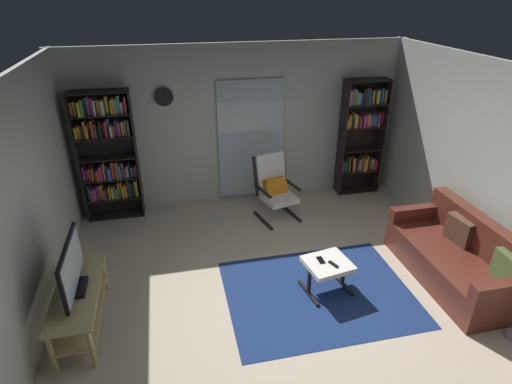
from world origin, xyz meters
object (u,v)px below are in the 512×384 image
at_px(television, 72,269).
at_px(cell_phone, 321,260).
at_px(tv_remote, 333,264).
at_px(wall_clock, 164,97).
at_px(ottoman, 327,267).
at_px(tv_stand, 80,303).
at_px(bookshelf_near_tv, 107,153).
at_px(lounge_armchair, 274,185).
at_px(bookshelf_near_sofa, 361,131).
at_px(leather_sofa, 457,258).

bearing_deg(television, cell_phone, 0.95).
bearing_deg(tv_remote, wall_clock, 99.45).
bearing_deg(tv_remote, cell_phone, 110.77).
distance_m(ottoman, wall_clock, 3.51).
height_order(tv_stand, bookshelf_near_tv, bookshelf_near_tv).
relative_size(television, lounge_armchair, 0.89).
relative_size(bookshelf_near_sofa, tv_remote, 13.94).
bearing_deg(leather_sofa, bookshelf_near_tv, 148.72).
bearing_deg(tv_stand, ottoman, 0.05).
xyz_separation_m(tv_remote, wall_clock, (-1.76, 2.73, 1.43)).
relative_size(leather_sofa, ottoman, 3.06).
xyz_separation_m(lounge_armchair, cell_phone, (0.08, -1.88, -0.11)).
relative_size(bookshelf_near_sofa, wall_clock, 6.92).
height_order(tv_stand, bookshelf_near_sofa, bookshelf_near_sofa).
height_order(bookshelf_near_sofa, ottoman, bookshelf_near_sofa).
relative_size(tv_stand, ottoman, 2.18).
bearing_deg(wall_clock, bookshelf_near_tv, -169.33).
distance_m(tv_remote, wall_clock, 3.55).
height_order(television, ottoman, television).
xyz_separation_m(television, ottoman, (2.81, -0.00, -0.43)).
bearing_deg(leather_sofa, lounge_armchair, 131.50).
bearing_deg(ottoman, television, 179.93).
bearing_deg(bookshelf_near_tv, wall_clock, 10.67).
relative_size(leather_sofa, cell_phone, 12.99).
distance_m(television, leather_sofa, 4.52).
bearing_deg(cell_phone, bookshelf_near_tv, 134.22).
distance_m(ottoman, tv_remote, 0.11).
height_order(leather_sofa, wall_clock, wall_clock).
distance_m(bookshelf_near_tv, bookshelf_near_sofa, 4.17).
bearing_deg(television, wall_clock, 67.75).
bearing_deg(ottoman, tv_stand, -179.95).
bearing_deg(wall_clock, bookshelf_near_sofa, -2.71).
distance_m(bookshelf_near_tv, ottoman, 3.70).
bearing_deg(ottoman, bookshelf_near_sofa, 58.73).
distance_m(ottoman, cell_phone, 0.12).
relative_size(television, bookshelf_near_tv, 0.45).
relative_size(ottoman, tv_remote, 4.12).
bearing_deg(television, bookshelf_near_tv, 86.16).
relative_size(bookshelf_near_sofa, cell_phone, 14.33).
relative_size(ottoman, cell_phone, 4.24).
bearing_deg(wall_clock, leather_sofa, -39.44).
distance_m(tv_stand, bookshelf_near_sofa, 5.07).
distance_m(television, bookshelf_near_sofa, 5.02).
bearing_deg(cell_phone, tv_remote, -48.09).
xyz_separation_m(cell_phone, wall_clock, (-1.65, 2.61, 1.43)).
relative_size(bookshelf_near_tv, ottoman, 3.42).
relative_size(tv_stand, leather_sofa, 0.71).
height_order(television, bookshelf_near_sofa, bookshelf_near_sofa).
height_order(television, bookshelf_near_tv, bookshelf_near_tv).
height_order(lounge_armchair, ottoman, lounge_armchair).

